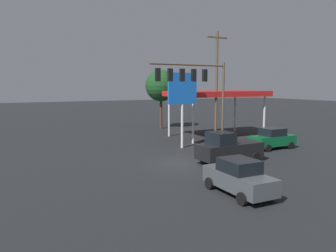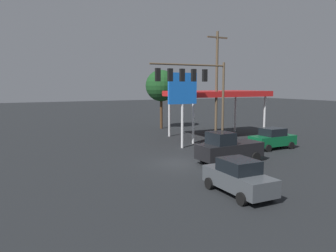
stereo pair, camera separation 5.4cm
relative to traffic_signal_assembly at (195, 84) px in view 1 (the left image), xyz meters
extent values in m
plane|color=black|center=(2.25, 1.61, -5.98)|extent=(200.00, 200.00, 0.00)
cylinder|color=brown|center=(-2.83, 0.03, -2.09)|extent=(0.20, 0.20, 7.77)
cylinder|color=brown|center=(0.59, 0.03, 1.50)|extent=(6.84, 0.14, 0.14)
cube|color=black|center=(-0.93, 0.03, 0.68)|extent=(0.36, 0.28, 1.00)
sphere|color=#360505|center=(-0.93, -0.16, 0.98)|extent=(0.22, 0.22, 0.22)
sphere|color=yellow|center=(-0.93, -0.16, 0.68)|extent=(0.22, 0.22, 0.22)
sphere|color=black|center=(-0.93, -0.16, 0.38)|extent=(0.22, 0.22, 0.22)
cube|color=black|center=(0.14, 0.03, 0.68)|extent=(0.36, 0.28, 1.00)
sphere|color=#360505|center=(0.14, -0.16, 0.98)|extent=(0.22, 0.22, 0.22)
sphere|color=yellow|center=(0.14, -0.16, 0.68)|extent=(0.22, 0.22, 0.22)
sphere|color=black|center=(0.14, -0.16, 0.38)|extent=(0.22, 0.22, 0.22)
cube|color=black|center=(1.21, 0.03, 0.68)|extent=(0.36, 0.28, 1.00)
sphere|color=#360505|center=(1.21, -0.16, 0.98)|extent=(0.22, 0.22, 0.22)
sphere|color=yellow|center=(1.21, -0.16, 0.68)|extent=(0.22, 0.22, 0.22)
sphere|color=black|center=(1.21, -0.16, 0.38)|extent=(0.22, 0.22, 0.22)
cube|color=black|center=(2.27, 0.03, 0.68)|extent=(0.36, 0.28, 1.00)
sphere|color=#360505|center=(2.27, -0.16, 0.98)|extent=(0.22, 0.22, 0.22)
sphere|color=yellow|center=(2.27, -0.16, 0.68)|extent=(0.22, 0.22, 0.22)
sphere|color=black|center=(2.27, -0.16, 0.38)|extent=(0.22, 0.22, 0.22)
cube|color=black|center=(3.34, 0.03, 0.68)|extent=(0.36, 0.28, 1.00)
sphere|color=#360505|center=(3.34, -0.16, 0.98)|extent=(0.22, 0.22, 0.22)
sphere|color=yellow|center=(3.34, -0.16, 0.68)|extent=(0.22, 0.22, 0.22)
sphere|color=black|center=(3.34, -0.16, 0.38)|extent=(0.22, 0.22, 0.22)
cylinder|color=brown|center=(-5.59, -4.79, -0.38)|extent=(0.26, 0.26, 11.20)
cube|color=brown|center=(-5.59, -4.79, 4.62)|extent=(2.40, 0.14, 0.14)
cube|color=red|center=(-7.83, -7.74, -1.05)|extent=(10.71, 6.40, 0.60)
cube|color=red|center=(-7.83, -10.96, -1.05)|extent=(10.71, 0.06, 0.36)
cylinder|color=silver|center=(-12.58, -10.34, -3.66)|extent=(0.24, 0.24, 4.62)
cylinder|color=silver|center=(-3.07, -10.34, -3.66)|extent=(0.24, 0.24, 4.62)
cylinder|color=silver|center=(-12.58, -5.14, -3.66)|extent=(0.24, 0.24, 4.62)
cylinder|color=silver|center=(-3.07, -5.14, -3.66)|extent=(0.24, 0.24, 4.62)
cylinder|color=silver|center=(-0.92, -3.61, -2.48)|extent=(0.24, 0.24, 7.00)
cube|color=blue|center=(-0.92, -3.61, -0.41)|extent=(2.93, 0.24, 2.87)
cube|color=black|center=(-0.92, -3.74, -0.41)|extent=(2.05, 0.04, 1.00)
cube|color=#0C592D|center=(-8.18, 0.58, -5.20)|extent=(4.41, 1.83, 0.90)
cube|color=black|center=(-8.18, 0.58, -4.40)|extent=(2.01, 1.67, 0.70)
cylinder|color=black|center=(-6.75, 1.50, -5.65)|extent=(0.66, 0.22, 0.66)
cylinder|color=black|center=(-6.74, -0.34, -5.65)|extent=(0.66, 0.22, 0.66)
cylinder|color=black|center=(-9.61, 1.49, -5.65)|extent=(0.66, 0.22, 0.66)
cylinder|color=black|center=(-9.60, -0.35, -5.65)|extent=(0.66, 0.22, 0.66)
cube|color=#474C51|center=(2.95, 9.22, -5.20)|extent=(1.89, 4.44, 0.90)
cube|color=black|center=(2.95, 9.22, -4.40)|extent=(1.70, 2.03, 0.70)
cylinder|color=black|center=(2.06, 10.66, -5.65)|extent=(0.23, 0.66, 0.66)
cylinder|color=black|center=(3.90, 10.63, -5.65)|extent=(0.23, 0.66, 0.66)
cylinder|color=black|center=(2.00, 7.81, -5.65)|extent=(0.23, 0.66, 0.66)
cylinder|color=black|center=(3.84, 7.77, -5.65)|extent=(0.23, 0.66, 0.66)
cube|color=black|center=(-1.23, 3.13, -5.03)|extent=(5.27, 2.20, 1.10)
cube|color=black|center=(-0.33, 3.16, -4.03)|extent=(1.67, 1.90, 0.90)
cylinder|color=black|center=(0.42, 4.21, -5.58)|extent=(0.81, 0.25, 0.80)
cylinder|color=black|center=(0.50, 2.17, -5.58)|extent=(0.81, 0.25, 0.80)
cylinder|color=black|center=(-2.95, 4.08, -5.58)|extent=(0.81, 0.25, 0.80)
cylinder|color=black|center=(-2.88, 2.04, -5.58)|extent=(0.81, 0.25, 0.80)
cylinder|color=#4C331E|center=(-5.33, -17.00, -3.81)|extent=(0.36, 0.36, 4.33)
sphere|color=#19471E|center=(-5.33, -17.00, -0.18)|extent=(4.21, 4.21, 4.21)
cylinder|color=gold|center=(-2.02, 3.82, -5.63)|extent=(0.24, 0.24, 0.70)
sphere|color=gold|center=(-2.02, 3.82, -5.21)|extent=(0.22, 0.22, 0.22)
camera|label=1|loc=(14.26, 22.65, -0.11)|focal=35.00mm
camera|label=2|loc=(14.21, 22.68, -0.11)|focal=35.00mm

